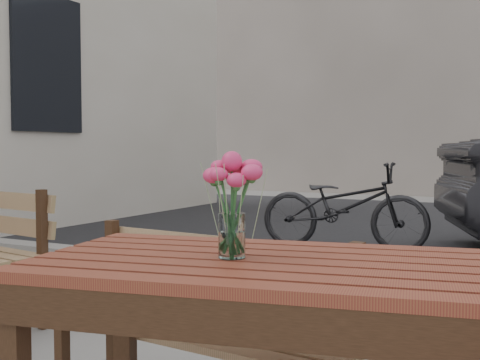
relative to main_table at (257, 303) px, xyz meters
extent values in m
cube|color=black|center=(-5.18, 4.37, 1.56)|extent=(0.06, 1.20, 1.80)
cube|color=black|center=(-0.20, 6.87, -0.64)|extent=(30.00, 8.00, 0.00)
cube|color=gray|center=(-0.20, 2.87, -0.58)|extent=(30.00, 0.25, 0.12)
cube|color=gray|center=(-3.20, 13.87, 3.36)|extent=(8.00, 3.00, 8.00)
cube|color=maroon|center=(0.00, 0.00, 0.11)|extent=(1.37, 0.96, 0.03)
cube|color=black|center=(-0.62, 0.19, -0.27)|extent=(0.07, 0.07, 0.74)
cube|color=olive|center=(-0.43, 0.37, -0.24)|extent=(1.28, 0.46, 0.03)
cube|color=olive|center=(-0.42, 0.55, -0.03)|extent=(1.25, 0.14, 0.34)
cube|color=black|center=(-0.99, 0.56, -0.26)|extent=(0.05, 0.05, 0.76)
cube|color=black|center=(0.15, 0.46, -0.26)|extent=(0.05, 0.05, 0.76)
cylinder|color=white|center=(-0.07, -0.02, 0.19)|extent=(0.08, 0.08, 0.13)
cylinder|color=#2F6F35|center=(-0.07, -0.02, 0.25)|extent=(0.05, 0.05, 0.26)
cube|color=black|center=(-1.96, 1.09, -0.22)|extent=(0.06, 0.06, 0.84)
imported|color=black|center=(-1.23, 4.66, -0.17)|extent=(1.84, 0.79, 0.94)
camera|label=1|loc=(0.73, -1.51, 0.44)|focal=45.00mm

